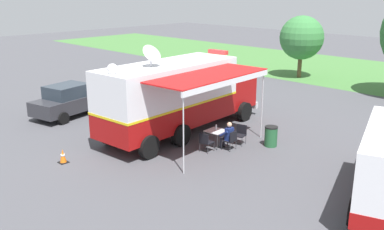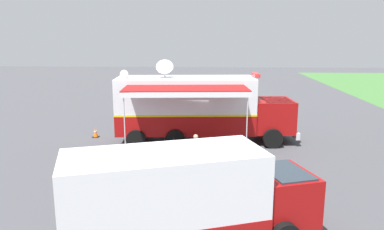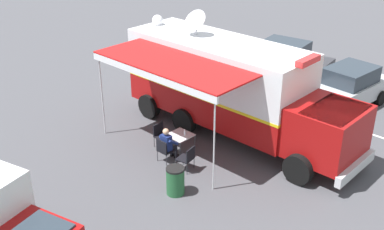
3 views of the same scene
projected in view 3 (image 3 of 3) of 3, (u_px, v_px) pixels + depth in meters
The scene contains 13 objects.
ground_plane at pixel (216, 126), 18.76m from camera, with size 100.00×100.00×0.00m, color #47474C.
lot_stripe at pixel (334, 122), 19.11m from camera, with size 0.12×4.80×0.01m, color silver.
command_truck at pixel (232, 86), 17.43m from camera, with size 5.42×9.65×4.53m.
folding_table at pixel (180, 136), 16.60m from camera, with size 0.86×0.86×0.73m.
water_bottle at pixel (185, 132), 16.50m from camera, with size 0.07×0.07×0.22m.
folding_chair_at_table at pixel (164, 149), 16.12m from camera, with size 0.51×0.51×0.87m.
folding_chair_beside_table at pixel (161, 133), 17.12m from camera, with size 0.51×0.51×0.87m.
folding_chair_spare_by_truck at pixel (187, 157), 15.64m from camera, with size 0.59×0.59×0.87m.
seated_responder at pixel (168, 143), 16.18m from camera, with size 0.68×0.58×1.25m.
trash_bin at pixel (175, 181), 14.49m from camera, with size 0.57×0.57×0.91m.
traffic_cone at pixel (148, 80), 22.45m from camera, with size 0.36×0.36×0.58m.
car_behind_truck at pixel (348, 87), 20.05m from camera, with size 4.23×2.07×1.76m.
car_far_corner at pixel (286, 59), 23.32m from camera, with size 2.65×4.48×1.76m.
Camera 3 is at (12.01, 11.61, 8.61)m, focal length 44.37 mm.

